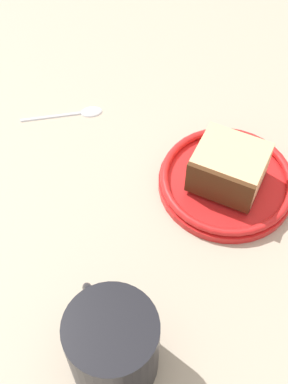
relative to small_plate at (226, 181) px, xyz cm
name	(u,v)px	position (x,y,z in cm)	size (l,w,h in cm)	color
ground_plane	(184,218)	(5.22, -3.82, -2.53)	(148.94, 148.94, 3.06)	tan
small_plate	(226,181)	(0.00, 0.00, 0.00)	(16.74, 16.74, 2.02)	red
cake_slice	(229,168)	(0.27, -0.03, 2.82)	(8.31, 8.92, 5.49)	#472814
tea_mug	(112,345)	(24.79, -5.64, 3.88)	(9.50, 9.34, 9.55)	black
teaspoon	(79,112)	(-5.83, -21.97, -0.65)	(6.40, 10.52, 0.80)	silver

